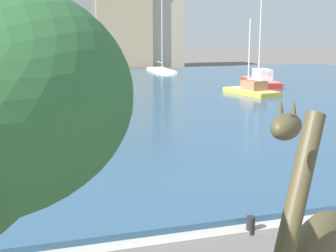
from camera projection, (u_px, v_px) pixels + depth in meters
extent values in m
cube|color=#2D5170|center=(96.00, 97.00, 37.76)|extent=(80.60, 53.31, 0.30)
cube|color=#ADA89E|center=(243.00, 230.00, 12.63)|extent=(80.60, 0.50, 0.12)
ellipsoid|color=#4C4228|center=(321.00, 244.00, 6.40)|extent=(1.74, 1.52, 0.84)
cylinder|color=#4C4228|center=(298.00, 194.00, 5.35)|extent=(1.06, 0.88, 1.87)
ellipsoid|color=#4C4228|center=(286.00, 127.00, 4.80)|extent=(0.58, 0.53, 0.28)
cone|color=#4C4228|center=(294.00, 107.00, 4.71)|extent=(0.06, 0.06, 0.16)
cone|color=#4C4228|center=(281.00, 105.00, 4.79)|extent=(0.06, 0.06, 0.16)
cylinder|color=#4C4228|center=(336.00, 246.00, 7.11)|extent=(0.22, 0.18, 0.89)
cube|color=white|center=(161.00, 72.00, 59.82)|extent=(2.81, 8.16, 0.57)
ellipsoid|color=white|center=(168.00, 74.00, 56.19)|extent=(2.24, 2.94, 0.54)
cube|color=silver|center=(161.00, 69.00, 59.76)|extent=(2.76, 8.00, 0.06)
cylinder|color=silver|center=(162.00, 35.00, 58.31)|extent=(0.12, 0.12, 8.77)
cylinder|color=silver|center=(160.00, 62.00, 60.35)|extent=(0.27, 2.81, 0.08)
cube|color=gold|center=(251.00, 94.00, 38.44)|extent=(3.10, 5.38, 0.61)
ellipsoid|color=gold|center=(233.00, 91.00, 40.49)|extent=(2.22, 2.12, 0.58)
cube|color=#DFCD77|center=(251.00, 90.00, 38.37)|extent=(3.04, 5.27, 0.06)
cube|color=#9E7047|center=(254.00, 85.00, 37.97)|extent=(1.81, 2.03, 0.78)
cylinder|color=silver|center=(249.00, 55.00, 38.12)|extent=(0.12, 0.12, 5.84)
cylinder|color=silver|center=(255.00, 80.00, 37.77)|extent=(0.44, 1.75, 0.08)
cube|color=orange|center=(0.00, 77.00, 52.19)|extent=(3.49, 6.80, 0.57)
cube|color=#E2A56E|center=(0.00, 75.00, 52.13)|extent=(3.42, 6.66, 0.06)
cylinder|color=silver|center=(1.00, 67.00, 51.40)|extent=(0.59, 2.23, 0.08)
cube|color=red|center=(260.00, 84.00, 44.89)|extent=(2.76, 7.27, 0.80)
ellipsoid|color=red|center=(249.00, 80.00, 48.15)|extent=(1.90, 2.69, 0.76)
cube|color=#C7716E|center=(260.00, 79.00, 44.81)|extent=(2.70, 7.12, 0.06)
cube|color=silver|center=(262.00, 74.00, 44.18)|extent=(1.56, 2.63, 1.04)
cylinder|color=silver|center=(260.00, 37.00, 44.51)|extent=(0.12, 0.12, 8.13)
cylinder|color=silver|center=(263.00, 71.00, 43.94)|extent=(0.45, 2.47, 0.08)
cylinder|color=#232326|center=(251.00, 225.00, 12.49)|extent=(0.24, 0.24, 0.50)
cube|color=tan|center=(12.00, 33.00, 62.89)|extent=(5.30, 7.51, 10.54)
cube|color=gray|center=(71.00, 26.00, 65.78)|extent=(6.64, 7.55, 12.42)
cube|color=tan|center=(121.00, 26.00, 67.09)|extent=(8.02, 6.49, 12.42)
cube|color=#C6B293|center=(150.00, 25.00, 69.47)|extent=(8.69, 6.94, 12.81)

